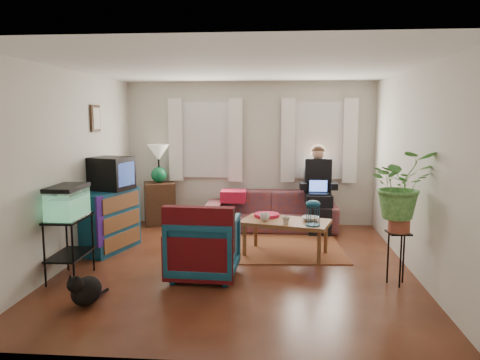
# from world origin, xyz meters

# --- Properties ---
(floor) EXTENTS (4.50, 5.00, 0.01)m
(floor) POSITION_xyz_m (0.00, 0.00, 0.00)
(floor) COLOR #4F2B14
(floor) RESTS_ON ground
(ceiling) EXTENTS (4.50, 5.00, 0.01)m
(ceiling) POSITION_xyz_m (0.00, 0.00, 2.60)
(ceiling) COLOR white
(ceiling) RESTS_ON wall_back
(wall_back) EXTENTS (4.50, 0.01, 2.60)m
(wall_back) POSITION_xyz_m (0.00, 2.50, 1.30)
(wall_back) COLOR silver
(wall_back) RESTS_ON floor
(wall_front) EXTENTS (4.50, 0.01, 2.60)m
(wall_front) POSITION_xyz_m (0.00, -2.50, 1.30)
(wall_front) COLOR silver
(wall_front) RESTS_ON floor
(wall_left) EXTENTS (0.01, 5.00, 2.60)m
(wall_left) POSITION_xyz_m (-2.25, 0.00, 1.30)
(wall_left) COLOR silver
(wall_left) RESTS_ON floor
(wall_right) EXTENTS (0.01, 5.00, 2.60)m
(wall_right) POSITION_xyz_m (2.25, 0.00, 1.30)
(wall_right) COLOR silver
(wall_right) RESTS_ON floor
(window_left) EXTENTS (1.08, 0.04, 1.38)m
(window_left) POSITION_xyz_m (-0.80, 2.48, 1.55)
(window_left) COLOR white
(window_left) RESTS_ON wall_back
(window_right) EXTENTS (1.08, 0.04, 1.38)m
(window_right) POSITION_xyz_m (1.25, 2.48, 1.55)
(window_right) COLOR white
(window_right) RESTS_ON wall_back
(curtains_left) EXTENTS (1.36, 0.06, 1.50)m
(curtains_left) POSITION_xyz_m (-0.80, 2.40, 1.55)
(curtains_left) COLOR white
(curtains_left) RESTS_ON wall_back
(curtains_right) EXTENTS (1.36, 0.06, 1.50)m
(curtains_right) POSITION_xyz_m (1.25, 2.40, 1.55)
(curtains_right) COLOR white
(curtains_right) RESTS_ON wall_back
(picture_frame) EXTENTS (0.04, 0.32, 0.40)m
(picture_frame) POSITION_xyz_m (-2.21, 0.85, 1.95)
(picture_frame) COLOR #3D2616
(picture_frame) RESTS_ON wall_left
(area_rug) EXTENTS (2.11, 1.74, 0.01)m
(area_rug) POSITION_xyz_m (0.50, 0.84, 0.01)
(area_rug) COLOR maroon
(area_rug) RESTS_ON floor
(sofa) EXTENTS (2.29, 0.95, 0.89)m
(sofa) POSITION_xyz_m (0.40, 2.05, 0.44)
(sofa) COLOR brown
(sofa) RESTS_ON floor
(seated_person) EXTENTS (0.58, 0.71, 1.36)m
(seated_person) POSITION_xyz_m (1.22, 2.07, 0.68)
(seated_person) COLOR black
(seated_person) RESTS_ON sofa
(side_table) EXTENTS (0.68, 0.68, 0.77)m
(side_table) POSITION_xyz_m (-1.65, 2.30, 0.39)
(side_table) COLOR #412218
(side_table) RESTS_ON floor
(table_lamp) EXTENTS (0.51, 0.51, 0.71)m
(table_lamp) POSITION_xyz_m (-1.65, 2.30, 1.11)
(table_lamp) COLOR white
(table_lamp) RESTS_ON side_table
(dresser) EXTENTS (0.76, 1.10, 0.90)m
(dresser) POSITION_xyz_m (-1.99, 0.56, 0.45)
(dresser) COLOR #136973
(dresser) RESTS_ON floor
(crt_tv) EXTENTS (0.67, 0.63, 0.48)m
(crt_tv) POSITION_xyz_m (-1.94, 0.65, 1.14)
(crt_tv) COLOR black
(crt_tv) RESTS_ON dresser
(aquarium_stand) EXTENTS (0.39, 0.69, 0.77)m
(aquarium_stand) POSITION_xyz_m (-2.00, -0.69, 0.38)
(aquarium_stand) COLOR black
(aquarium_stand) RESTS_ON floor
(aquarium) EXTENTS (0.35, 0.63, 0.40)m
(aquarium) POSITION_xyz_m (-2.00, -0.69, 0.97)
(aquarium) COLOR #7FD899
(aquarium) RESTS_ON aquarium_stand
(black_cat) EXTENTS (0.38, 0.50, 0.38)m
(black_cat) POSITION_xyz_m (-1.47, -1.47, 0.19)
(black_cat) COLOR black
(black_cat) RESTS_ON floor
(armchair) EXTENTS (0.85, 0.80, 0.84)m
(armchair) POSITION_xyz_m (-0.38, -0.46, 0.42)
(armchair) COLOR #11606B
(armchair) RESTS_ON floor
(serape_throw) EXTENTS (0.85, 0.23, 0.69)m
(serape_throw) POSITION_xyz_m (-0.39, -0.79, 0.59)
(serape_throw) COLOR #9E0A0A
(serape_throw) RESTS_ON armchair
(coffee_table) EXTENTS (1.36, 0.97, 0.51)m
(coffee_table) POSITION_xyz_m (0.64, 0.52, 0.25)
(coffee_table) COLOR brown
(coffee_table) RESTS_ON floor
(cup_a) EXTENTS (0.17, 0.17, 0.11)m
(cup_a) POSITION_xyz_m (0.35, 0.49, 0.56)
(cup_a) COLOR white
(cup_a) RESTS_ON coffee_table
(cup_b) EXTENTS (0.14, 0.14, 0.10)m
(cup_b) POSITION_xyz_m (0.64, 0.31, 0.56)
(cup_b) COLOR beige
(cup_b) RESTS_ON coffee_table
(bowl) EXTENTS (0.30, 0.30, 0.06)m
(bowl) POSITION_xyz_m (1.00, 0.54, 0.54)
(bowl) COLOR white
(bowl) RESTS_ON coffee_table
(snack_tray) EXTENTS (0.46, 0.46, 0.04)m
(snack_tray) POSITION_xyz_m (0.37, 0.77, 0.53)
(snack_tray) COLOR #B21414
(snack_tray) RESTS_ON coffee_table
(birdcage) EXTENTS (0.25, 0.25, 0.36)m
(birdcage) POSITION_xyz_m (1.01, 0.25, 0.68)
(birdcage) COLOR #115B6B
(birdcage) RESTS_ON coffee_table
(plant_stand) EXTENTS (0.29, 0.29, 0.64)m
(plant_stand) POSITION_xyz_m (1.95, -0.56, 0.32)
(plant_stand) COLOR black
(plant_stand) RESTS_ON floor
(potted_plant) EXTENTS (0.78, 0.69, 0.81)m
(potted_plant) POSITION_xyz_m (1.95, -0.56, 1.08)
(potted_plant) COLOR #599947
(potted_plant) RESTS_ON plant_stand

